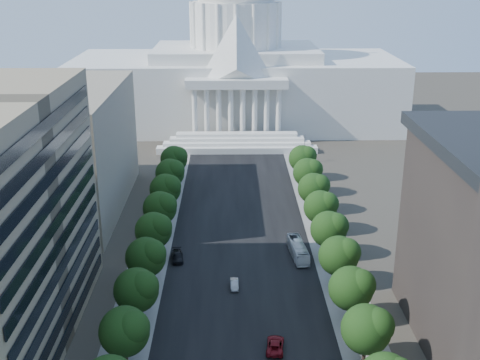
{
  "coord_description": "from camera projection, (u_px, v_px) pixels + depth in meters",
  "views": [
    {
      "loc": [
        -2.08,
        -40.54,
        57.29
      ],
      "look_at": [
        -0.2,
        75.11,
        15.92
      ],
      "focal_mm": 45.0,
      "sensor_mm": 36.0,
      "label": 1
    }
  ],
  "objects": [
    {
      "name": "tree_r_c",
      "position": [
        369.0,
        328.0,
        89.31
      ],
      "size": [
        7.79,
        7.6,
        9.97
      ],
      "color": "#33261C",
      "rests_on": "ground"
    },
    {
      "name": "streetlight_b",
      "position": [
        380.0,
        335.0,
        88.79
      ],
      "size": [
        2.61,
        0.44,
        9.0
      ],
      "color": "gray",
      "rests_on": "ground"
    },
    {
      "name": "tree_l_h",
      "position": [
        166.0,
        188.0,
        145.25
      ],
      "size": [
        7.79,
        7.6,
        9.97
      ],
      "color": "#33261C",
      "rests_on": "ground"
    },
    {
      "name": "streetlight_e",
      "position": [
        314.0,
        171.0,
        159.4
      ],
      "size": [
        2.61,
        0.44,
        9.0
      ],
      "color": "gray",
      "rests_on": "ground"
    },
    {
      "name": "car_red",
      "position": [
        275.0,
        345.0,
        94.79
      ],
      "size": [
        3.33,
        6.03,
        1.6
      ],
      "primitive_type": "imported",
      "rotation": [
        0.0,
        0.0,
        3.02
      ],
      "color": "maroon",
      "rests_on": "ground"
    },
    {
      "name": "tree_r_d",
      "position": [
        353.0,
        287.0,
        100.61
      ],
      "size": [
        7.79,
        7.6,
        9.97
      ],
      "color": "#33261C",
      "rests_on": "ground"
    },
    {
      "name": "office_block_left_far",
      "position": [
        42.0,
        150.0,
        145.85
      ],
      "size": [
        38.0,
        52.0,
        30.0
      ],
      "primitive_type": "cube",
      "color": "gray",
      "rests_on": "ground"
    },
    {
      "name": "streetlight_c",
      "position": [
        349.0,
        257.0,
        112.32
      ],
      "size": [
        2.61,
        0.44,
        9.0
      ],
      "color": "gray",
      "rests_on": "ground"
    },
    {
      "name": "tree_l_f",
      "position": [
        155.0,
        230.0,
        122.65
      ],
      "size": [
        7.79,
        7.6,
        9.97
      ],
      "color": "#33261C",
      "rests_on": "ground"
    },
    {
      "name": "tree_l_j",
      "position": [
        175.0,
        158.0,
        167.84
      ],
      "size": [
        7.79,
        7.6,
        9.97
      ],
      "color": "#33261C",
      "rests_on": "ground"
    },
    {
      "name": "capitol",
      "position": [
        236.0,
        71.0,
        224.82
      ],
      "size": [
        120.0,
        56.0,
        73.0
      ],
      "color": "white",
      "rests_on": "ground"
    },
    {
      "name": "tree_r_e",
      "position": [
        341.0,
        255.0,
        111.9
      ],
      "size": [
        7.79,
        7.6,
        9.97
      ],
      "color": "#33261C",
      "rests_on": "ground"
    },
    {
      "name": "city_bus",
      "position": [
        298.0,
        250.0,
        124.93
      ],
      "size": [
        3.81,
        11.55,
        3.16
      ],
      "primitive_type": "imported",
      "rotation": [
        0.0,
        0.0,
        0.1
      ],
      "color": "white",
      "rests_on": "ground"
    },
    {
      "name": "car_silver",
      "position": [
        234.0,
        284.0,
        113.06
      ],
      "size": [
        1.57,
        4.27,
        1.4
      ],
      "primitive_type": "imported",
      "rotation": [
        0.0,
        0.0,
        0.02
      ],
      "color": "#929499",
      "rests_on": "ground"
    },
    {
      "name": "tree_r_j",
      "position": [
        303.0,
        158.0,
        168.39
      ],
      "size": [
        7.79,
        7.6,
        9.97
      ],
      "color": "#33261C",
      "rests_on": "ground"
    },
    {
      "name": "tree_r_g",
      "position": [
        322.0,
        206.0,
        134.5
      ],
      "size": [
        7.79,
        7.6,
        9.97
      ],
      "color": "#33261C",
      "rests_on": "ground"
    },
    {
      "name": "car_dark_b",
      "position": [
        177.0,
        256.0,
        123.61
      ],
      "size": [
        2.97,
        5.9,
        1.64
      ],
      "primitive_type": "imported",
      "rotation": [
        0.0,
        0.0,
        0.12
      ],
      "color": "black",
      "rests_on": "ground"
    },
    {
      "name": "streetlight_d",
      "position": [
        328.0,
        207.0,
        135.86
      ],
      "size": [
        2.61,
        0.44,
        9.0
      ],
      "color": "gray",
      "rests_on": "ground"
    },
    {
      "name": "sidewalk_right",
      "position": [
        320.0,
        222.0,
        142.51
      ],
      "size": [
        8.0,
        260.0,
        0.02
      ],
      "primitive_type": "cube",
      "color": "gray",
      "rests_on": "ground"
    },
    {
      "name": "tree_r_f",
      "position": [
        331.0,
        228.0,
        123.2
      ],
      "size": [
        7.79,
        7.6,
        9.97
      ],
      "color": "#33261C",
      "rests_on": "ground"
    },
    {
      "name": "sidewalk_left",
      "position": [
        159.0,
        223.0,
        141.93
      ],
      "size": [
        8.0,
        260.0,
        0.02
      ],
      "primitive_type": "cube",
      "color": "gray",
      "rests_on": "ground"
    },
    {
      "name": "streetlight_f",
      "position": [
        303.0,
        145.0,
        182.93
      ],
      "size": [
        2.61,
        0.44,
        9.0
      ],
      "color": "gray",
      "rests_on": "ground"
    },
    {
      "name": "tree_r_i",
      "position": [
        309.0,
        172.0,
        157.09
      ],
      "size": [
        7.79,
        7.6,
        9.97
      ],
      "color": "#33261C",
      "rests_on": "ground"
    },
    {
      "name": "tree_l_d",
      "position": [
        138.0,
        289.0,
        100.06
      ],
      "size": [
        7.79,
        7.6,
        9.97
      ],
      "color": "#33261C",
      "rests_on": "ground"
    },
    {
      "name": "tree_l_i",
      "position": [
        171.0,
        172.0,
        156.54
      ],
      "size": [
        7.79,
        7.6,
        9.97
      ],
      "color": "#33261C",
      "rests_on": "ground"
    },
    {
      "name": "tree_l_e",
      "position": [
        147.0,
        256.0,
        111.35
      ],
      "size": [
        7.79,
        7.6,
        9.97
      ],
      "color": "#33261C",
      "rests_on": "ground"
    },
    {
      "name": "tree_r_h",
      "position": [
        315.0,
        188.0,
        145.8
      ],
      "size": [
        7.79,
        7.6,
        9.97
      ],
      "color": "#33261C",
      "rests_on": "ground"
    },
    {
      "name": "tree_l_c",
      "position": [
        126.0,
        330.0,
        88.76
      ],
      "size": [
        7.79,
        7.6,
        9.97
      ],
      "color": "#33261C",
      "rests_on": "ground"
    },
    {
      "name": "tree_l_g",
      "position": [
        161.0,
        207.0,
        133.95
      ],
      "size": [
        7.79,
        7.6,
        9.97
      ],
      "color": "#33261C",
      "rests_on": "ground"
    },
    {
      "name": "road_asphalt",
      "position": [
        240.0,
        222.0,
        142.22
      ],
      "size": [
        30.0,
        260.0,
        0.01
      ],
      "primitive_type": "cube",
      "color": "black",
      "rests_on": "ground"
    }
  ]
}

